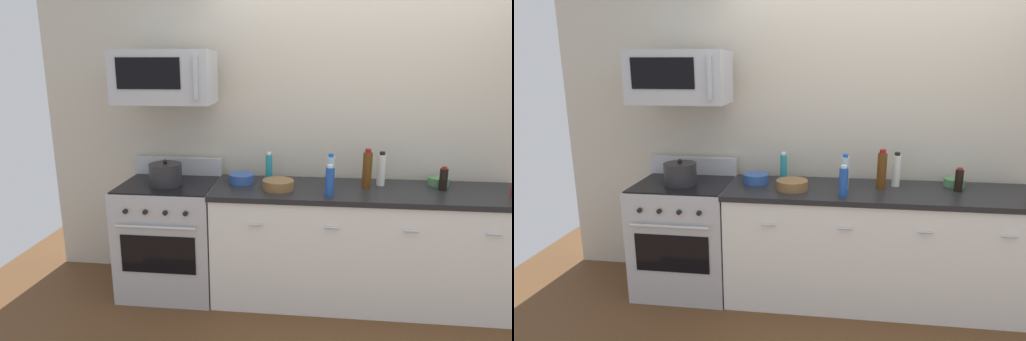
% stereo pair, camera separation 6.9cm
% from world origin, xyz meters
% --- Properties ---
extents(ground_plane, '(6.55, 6.55, 0.00)m').
position_xyz_m(ground_plane, '(0.00, 0.00, 0.00)').
color(ground_plane, brown).
extents(back_wall, '(5.46, 0.10, 2.70)m').
position_xyz_m(back_wall, '(0.00, 0.41, 1.35)').
color(back_wall, beige).
rests_on(back_wall, ground_plane).
extents(counter_unit, '(2.37, 0.66, 0.92)m').
position_xyz_m(counter_unit, '(0.00, -0.00, 0.46)').
color(counter_unit, white).
rests_on(counter_unit, ground_plane).
extents(range_oven, '(0.76, 0.69, 1.07)m').
position_xyz_m(range_oven, '(-1.56, 0.00, 0.47)').
color(range_oven, '#B7BABF').
rests_on(range_oven, ground_plane).
extents(microwave, '(0.74, 0.44, 0.40)m').
position_xyz_m(microwave, '(-1.56, 0.05, 1.75)').
color(microwave, '#B7BABF').
extents(bottle_wine_amber, '(0.07, 0.07, 0.30)m').
position_xyz_m(bottle_wine_amber, '(0.00, 0.05, 1.06)').
color(bottle_wine_amber, '#59330F').
rests_on(bottle_wine_amber, countertop_slab).
extents(bottle_soda_blue, '(0.06, 0.06, 0.23)m').
position_xyz_m(bottle_soda_blue, '(-0.29, -0.18, 1.03)').
color(bottle_soda_blue, '#1E4CA5').
rests_on(bottle_soda_blue, countertop_slab).
extents(bottle_soy_sauce_dark, '(0.06, 0.06, 0.18)m').
position_xyz_m(bottle_soy_sauce_dark, '(0.56, 0.04, 1.01)').
color(bottle_soy_sauce_dark, black).
rests_on(bottle_soy_sauce_dark, countertop_slab).
extents(bottle_dish_soap, '(0.06, 0.06, 0.23)m').
position_xyz_m(bottle_dish_soap, '(-0.76, 0.19, 1.03)').
color(bottle_dish_soap, teal).
rests_on(bottle_dish_soap, countertop_slab).
extents(bottle_vinegar_white, '(0.06, 0.06, 0.27)m').
position_xyz_m(bottle_vinegar_white, '(0.12, 0.13, 1.05)').
color(bottle_vinegar_white, silver).
rests_on(bottle_vinegar_white, countertop_slab).
extents(bottle_water_clear, '(0.06, 0.06, 0.26)m').
position_xyz_m(bottle_water_clear, '(-0.28, 0.03, 1.05)').
color(bottle_water_clear, silver).
rests_on(bottle_water_clear, countertop_slab).
extents(bowl_blue_mixing, '(0.20, 0.20, 0.07)m').
position_xyz_m(bowl_blue_mixing, '(-0.97, 0.08, 0.96)').
color(bowl_blue_mixing, '#2D519E').
rests_on(bowl_blue_mixing, countertop_slab).
extents(bowl_green_glaze, '(0.16, 0.16, 0.06)m').
position_xyz_m(bowl_green_glaze, '(0.58, 0.19, 0.95)').
color(bowl_green_glaze, '#477A4C').
rests_on(bowl_green_glaze, countertop_slab).
extents(bowl_wooden_salad, '(0.24, 0.24, 0.07)m').
position_xyz_m(bowl_wooden_salad, '(-0.67, -0.07, 0.96)').
color(bowl_wooden_salad, brown).
rests_on(bowl_wooden_salad, countertop_slab).
extents(stockpot, '(0.26, 0.26, 0.20)m').
position_xyz_m(stockpot, '(-1.56, -0.05, 1.01)').
color(stockpot, '#262628').
rests_on(stockpot, range_oven).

